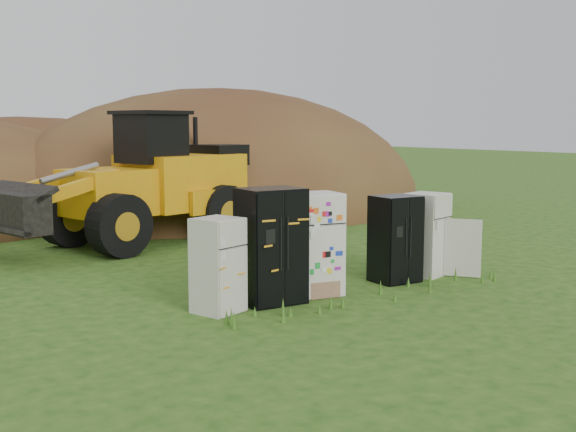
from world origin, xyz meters
name	(u,v)px	position (x,y,z in m)	size (l,w,h in m)	color
ground	(338,291)	(0.00, 0.00, 0.00)	(120.00, 120.00, 0.00)	#214612
fridge_leftmost	(218,265)	(-2.55, 0.00, 0.77)	(0.68, 0.66, 1.55)	beige
fridge_black_side	(271,246)	(-1.48, 0.02, 0.99)	(1.03, 0.81, 1.97)	black
fridge_sticker	(316,244)	(-0.48, 0.04, 0.92)	(0.82, 0.75, 1.83)	silver
fridge_black_right	(395,239)	(1.41, -0.04, 0.84)	(0.84, 0.70, 1.68)	black
fridge_open_door	(426,234)	(2.34, 0.02, 0.83)	(0.76, 0.70, 1.67)	beige
wheel_loader	(124,179)	(-1.17, 6.80, 1.69)	(6.97, 2.83, 3.37)	#CA7C0D
dirt_mound_right	(221,210)	(4.71, 12.05, 0.00)	(16.00, 11.73, 8.57)	#482617
dirt_mound_back	(21,203)	(-0.38, 18.56, 0.00)	(17.29, 11.53, 6.64)	#482617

